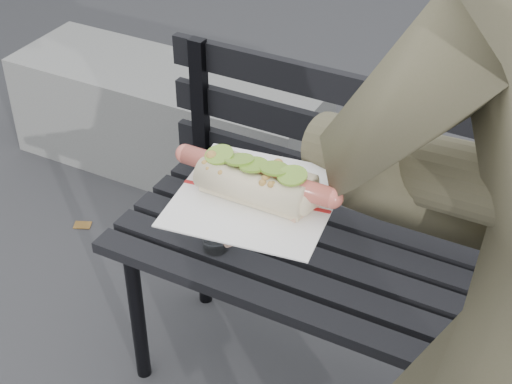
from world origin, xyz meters
The scene contains 3 objects.
park_bench centered at (0.03, 0.83, 0.52)m, with size 1.50×0.44×0.88m.
concrete_block centered at (-1.14, 1.53, 0.20)m, with size 1.20×0.40×0.40m, color slate.
held_hotdog centered at (0.19, 0.15, 1.20)m, with size 0.63×0.30×0.20m.
Camera 1 is at (0.36, -0.59, 1.72)m, focal length 55.00 mm.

